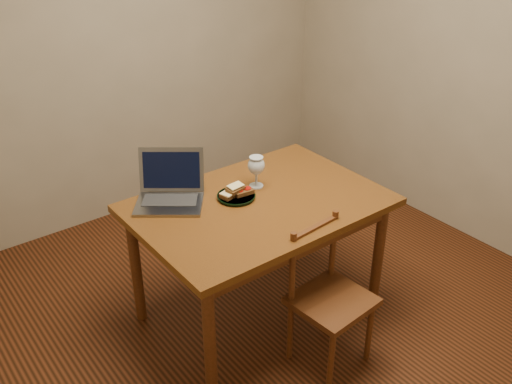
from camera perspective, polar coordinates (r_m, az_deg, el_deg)
floor at (r=3.45m, az=1.90°, el=-11.61°), size 3.20×3.20×0.02m
back_wall at (r=4.11m, az=-12.60°, el=15.06°), size 3.20×0.02×2.60m
right_wall at (r=3.98m, az=21.06°, el=13.43°), size 0.02×3.20×2.60m
table at (r=3.04m, az=0.28°, el=-2.37°), size 1.30×0.90×0.74m
chair at (r=2.90m, az=7.36°, el=-9.81°), size 0.40×0.38×0.39m
plate at (r=3.03m, az=-1.99°, el=-0.45°), size 0.21×0.21×0.02m
sandwich_cheese at (r=3.01m, az=-2.64°, el=-0.16°), size 0.11×0.08×0.03m
sandwich_tomato at (r=3.03m, az=-1.28°, el=0.11°), size 0.11×0.07×0.03m
sandwich_top at (r=3.01m, az=-2.06°, el=0.38°), size 0.11×0.08×0.03m
milk_glass at (r=3.11m, az=0.02°, el=2.05°), size 0.09×0.09×0.18m
laptop at (r=3.03m, az=-8.57°, el=0.43°), size 0.46×0.46×0.25m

